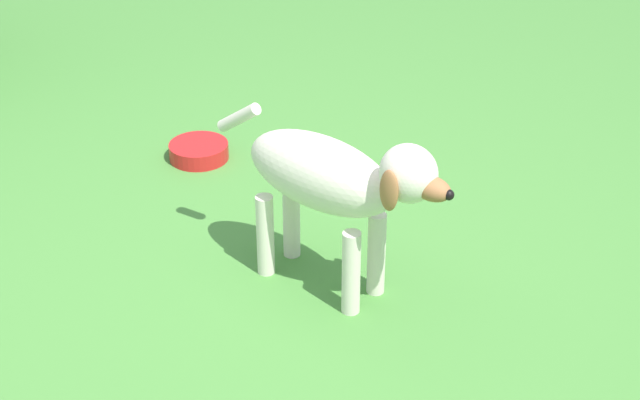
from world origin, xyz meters
The scene contains 3 objects.
ground centered at (0.00, 0.00, 0.00)m, with size 14.00×14.00×0.00m, color #478438.
dog centered at (0.01, -0.25, 0.37)m, with size 0.81×0.28×0.56m.
water_bowl centered at (0.95, -0.44, 0.03)m, with size 0.22×0.22×0.06m, color red.
Camera 1 is at (-1.79, 1.39, 1.73)m, focal length 55.64 mm.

